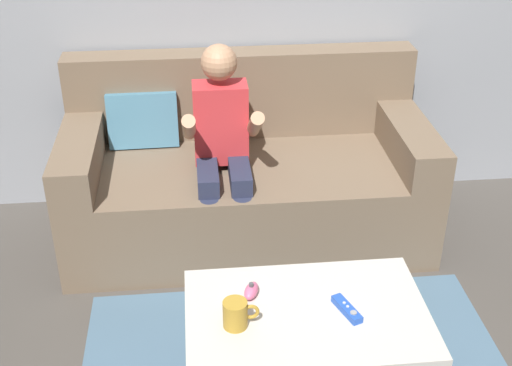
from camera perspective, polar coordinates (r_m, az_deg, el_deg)
couch at (r=3.33m, az=-0.95°, el=0.54°), size 1.71×0.80×0.84m
person_seated_on_couch at (r=3.04m, az=-2.84°, el=3.18°), size 0.34×0.42×1.00m
coffee_table at (r=2.35m, az=4.23°, el=-12.11°), size 0.80×0.53×0.43m
game_remote_blue_near_edge at (r=2.30m, az=7.60°, el=-10.40°), size 0.08×0.14×0.03m
nunchuk_pink at (r=2.34m, az=-0.40°, el=-8.99°), size 0.07×0.10×0.05m
coffee_mug at (r=2.21m, az=-1.67°, el=-10.88°), size 0.12×0.08×0.09m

